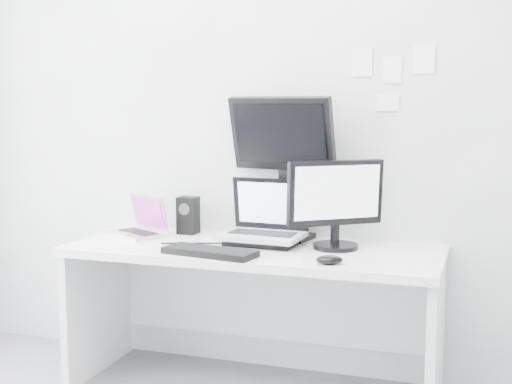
% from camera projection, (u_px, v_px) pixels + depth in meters
% --- Properties ---
extents(back_wall, '(3.60, 0.00, 3.60)m').
position_uv_depth(back_wall, '(275.00, 117.00, 3.64)').
color(back_wall, silver).
rests_on(back_wall, ground).
extents(desk, '(1.80, 0.70, 0.73)m').
position_uv_depth(desk, '(253.00, 320.00, 3.44)').
color(desk, white).
rests_on(desk, ground).
extents(macbook, '(0.36, 0.33, 0.22)m').
position_uv_depth(macbook, '(136.00, 215.00, 3.66)').
color(macbook, silver).
rests_on(macbook, desk).
extents(speaker, '(0.12, 0.12, 0.20)m').
position_uv_depth(speaker, '(188.00, 215.00, 3.72)').
color(speaker, black).
rests_on(speaker, desk).
extents(dell_laptop, '(0.41, 0.33, 0.33)m').
position_uv_depth(dell_laptop, '(261.00, 212.00, 3.42)').
color(dell_laptop, '#AFB1B6').
rests_on(dell_laptop, desk).
extents(rear_monitor, '(0.57, 0.28, 0.74)m').
position_uv_depth(rear_monitor, '(284.00, 166.00, 3.55)').
color(rear_monitor, black).
rests_on(rear_monitor, desk).
extents(samsung_monitor, '(0.51, 0.46, 0.44)m').
position_uv_depth(samsung_monitor, '(336.00, 203.00, 3.32)').
color(samsung_monitor, black).
rests_on(samsung_monitor, desk).
extents(keyboard, '(0.46, 0.23, 0.03)m').
position_uv_depth(keyboard, '(210.00, 252.00, 3.20)').
color(keyboard, black).
rests_on(keyboard, desk).
extents(mouse, '(0.14, 0.11, 0.04)m').
position_uv_depth(mouse, '(329.00, 260.00, 3.02)').
color(mouse, black).
rests_on(mouse, desk).
extents(wall_note_0, '(0.10, 0.00, 0.14)m').
position_uv_depth(wall_note_0, '(362.00, 62.00, 3.46)').
color(wall_note_0, white).
rests_on(wall_note_0, back_wall).
extents(wall_note_1, '(0.09, 0.00, 0.13)m').
position_uv_depth(wall_note_1, '(392.00, 70.00, 3.42)').
color(wall_note_1, white).
rests_on(wall_note_1, back_wall).
extents(wall_note_2, '(0.10, 0.00, 0.14)m').
position_uv_depth(wall_note_2, '(424.00, 59.00, 3.36)').
color(wall_note_2, white).
rests_on(wall_note_2, back_wall).
extents(wall_note_3, '(0.11, 0.00, 0.08)m').
position_uv_depth(wall_note_3, '(387.00, 103.00, 3.44)').
color(wall_note_3, white).
rests_on(wall_note_3, back_wall).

